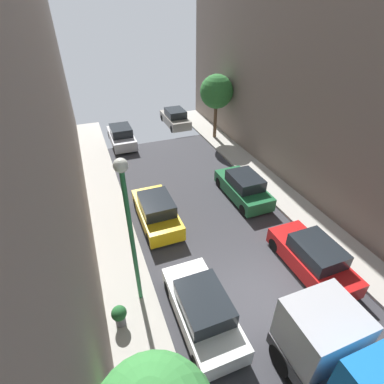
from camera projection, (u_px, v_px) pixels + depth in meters
name	position (u px, v px, depth m)	size (l,w,h in m)	color
ground	(258.00, 289.00, 11.99)	(32.00, 32.00, 0.00)	#38383D
sidewalk_left	(138.00, 330.00, 10.45)	(2.00, 44.00, 0.15)	#B7B2A8
sidewalk_right	(351.00, 256.00, 13.45)	(2.00, 44.00, 0.15)	#B7B2A8
parked_car_left_2	(202.00, 309.00, 10.42)	(1.78, 4.20, 1.57)	white
parked_car_left_3	(157.00, 211.00, 15.22)	(1.78, 4.20, 1.57)	gold
parked_car_left_4	(121.00, 136.00, 23.51)	(1.78, 4.20, 1.57)	silver
parked_car_right_1	(313.00, 258.00, 12.49)	(1.78, 4.20, 1.57)	red
parked_car_right_2	(243.00, 187.00, 17.16)	(1.78, 4.20, 1.57)	#1E6638
parked_car_right_3	(175.00, 118.00, 27.04)	(1.78, 4.20, 1.57)	gray
street_tree_1	(216.00, 92.00, 22.76)	(2.60, 2.60, 5.08)	brown
potted_plant_1	(119.00, 315.00, 10.32)	(0.55, 0.55, 0.86)	slate
lamp_post	(129.00, 218.00, 9.33)	(0.44, 0.44, 6.12)	#26723F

